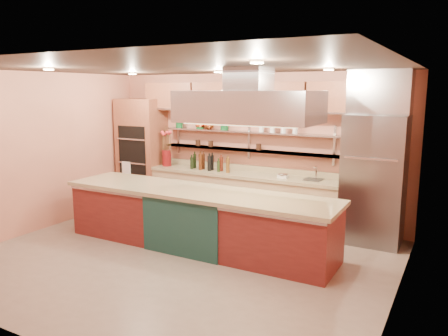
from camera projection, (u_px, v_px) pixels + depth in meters
The scene contains 21 objects.
floor at pixel (179, 259), 6.52m from camera, with size 6.00×5.00×0.02m, color gray.
ceiling at pixel (176, 67), 6.02m from camera, with size 6.00×5.00×0.02m, color black.
wall_back at pixel (252, 147), 8.42m from camera, with size 6.00×0.04×2.80m, color #C1755B.
wall_front at pixel (25, 207), 4.11m from camera, with size 6.00×0.04×2.80m, color #C1755B.
wall_left at pixel (38, 152), 7.70m from camera, with size 0.04×5.00×2.80m, color #C1755B.
wall_right at pixel (400, 189), 4.84m from camera, with size 0.04×5.00×2.80m, color #C1755B.
oven_stack at pixel (142, 153), 9.36m from camera, with size 0.95×0.64×2.30m, color brown.
refrigerator at pixel (374, 180), 7.05m from camera, with size 0.95×0.72×2.10m, color slate.
back_counter at pixel (242, 197), 8.35m from camera, with size 3.84×0.64×0.93m, color tan.
wall_shelf_lower at pixel (247, 150), 8.34m from camera, with size 3.60×0.26×0.03m, color #A7A8AE.
wall_shelf_upper at pixel (247, 132), 8.28m from camera, with size 3.60×0.26×0.03m, color #A7A8AE.
upper_cabinets at pixel (248, 97), 8.10m from camera, with size 4.60×0.36×0.55m, color brown.
range_hood at pixel (249, 107), 6.20m from camera, with size 2.00×1.00×0.45m, color #A7A8AE.
ceiling_downlights at pixel (184, 70), 6.20m from camera, with size 4.00×2.80×0.02m, color #FFE5A5.
island at pixel (197, 219), 6.95m from camera, with size 4.46×0.97×0.93m, color maroon.
flower_vase at pixel (167, 158), 9.02m from camera, with size 0.19×0.19×0.33m, color #600E10.
oil_bottle_cluster at pixel (211, 163), 8.52m from camera, with size 0.94×0.27×0.30m, color black.
kitchen_scale at pixel (283, 175), 7.82m from camera, with size 0.17×0.13×0.10m, color silver.
bar_faucet at pixel (316, 173), 7.62m from camera, with size 0.03×0.03×0.24m, color silver.
copper_kettle at pixel (209, 125), 8.66m from camera, with size 0.19×0.19×0.15m, color orange.
green_canister at pixel (224, 125), 8.49m from camera, with size 0.16×0.16×0.19m, color #0D401C.
Camera 1 is at (3.57, -5.08, 2.49)m, focal length 35.00 mm.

